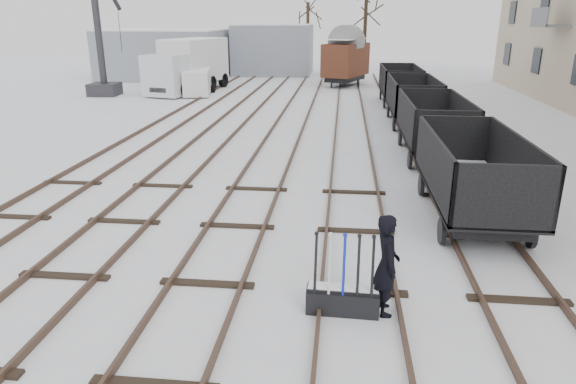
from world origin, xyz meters
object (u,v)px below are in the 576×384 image
Objects in this scene: crane at (103,58)px; ground_frame at (343,298)px; worker at (387,265)px; box_van_wagon at (346,59)px; freight_wagon_a at (471,187)px; lorry at (188,65)px; panel_van at (197,82)px.

ground_frame is at bearing -61.32° from crane.
worker is 30.93m from crane.
box_van_wagon is (-0.01, 32.61, 1.77)m from ground_frame.
freight_wagon_a is 28.68m from crane.
worker reaches higher than ground_frame.
lorry reaches higher than ground_frame.
panel_van is at bearing 121.81° from freight_wagon_a.
panel_van is (-13.39, 21.58, 0.03)m from freight_wagon_a.
freight_wagon_a is at bearing -61.48° from box_van_wagon.
crane is at bearing 26.37° from worker.
box_van_wagon is 1.26× the size of panel_van.
panel_van is 0.44× the size of crane.
lorry is at bearing 121.93° from freight_wagon_a.
lorry is 0.89× the size of crane.
ground_frame is 0.36× the size of panel_van.
ground_frame is at bearing -68.31° from box_van_wagon.
box_van_wagon is (-3.32, 27.62, 1.20)m from freight_wagon_a.
worker is at bearing -52.55° from lorry.
ground_frame is 1.00m from worker.
lorry reaches higher than panel_van.
panel_van is at bearing 112.91° from ground_frame.
crane is at bearing -141.96° from lorry.
worker is at bearing -60.04° from crane.
worker is 28.60m from panel_van.
ground_frame is 0.27× the size of freight_wagon_a.
freight_wagon_a is at bearing -69.41° from panel_van.
worker is at bearing -117.58° from freight_wagon_a.
freight_wagon_a is at bearing -43.56° from lorry.
freight_wagon_a is (3.31, 4.99, 0.57)m from ground_frame.
crane reaches higher than worker.
lorry is 5.71m from crane.
ground_frame is 28.43m from panel_van.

